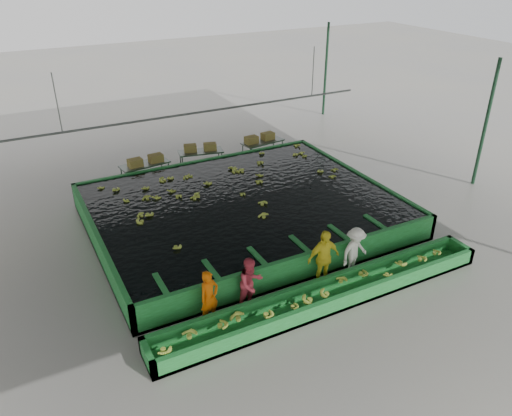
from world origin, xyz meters
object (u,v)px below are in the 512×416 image
worker_d (355,251)px  packing_table_right (263,150)px  sorting_trough (327,296)px  packing_table_left (146,174)px  box_stack_mid (200,151)px  flotation_tank (243,210)px  box_stack_left (146,164)px  box_stack_right (260,141)px  worker_c (323,258)px  worker_a (209,297)px  worker_b (251,284)px  packing_table_mid (201,160)px

worker_d → packing_table_right: bearing=65.7°
sorting_trough → packing_table_right: size_ratio=5.27×
packing_table_left → box_stack_mid: size_ratio=1.42×
flotation_tank → packing_table_right: flotation_tank is taller
box_stack_left → box_stack_right: 5.27m
worker_c → worker_d: (1.10, 0.00, -0.11)m
packing_table_left → box_stack_left: (0.04, -0.08, 0.44)m
flotation_tank → box_stack_right: box_stack_right is taller
worker_a → worker_d: (4.54, 0.00, 0.01)m
box_stack_mid → packing_table_left: bearing=-172.1°
worker_b → worker_c: size_ratio=0.89×
flotation_tank → box_stack_mid: 5.04m
worker_a → worker_b: 1.17m
worker_a → worker_d: worker_d is taller
packing_table_right → worker_b: bearing=-120.1°
box_stack_left → box_stack_mid: 2.53m
worker_b → packing_table_left: worker_b is taller
sorting_trough → worker_d: bearing=28.2°
worker_c → box_stack_left: size_ratio=1.22×
worker_b → packing_table_mid: bearing=64.4°
sorting_trough → packing_table_right: (3.36, 9.87, 0.18)m
worker_d → packing_table_mid: size_ratio=0.81×
packing_table_left → packing_table_right: (5.42, 0.12, -0.01)m
packing_table_mid → box_stack_mid: 0.43m
worker_a → packing_table_right: size_ratio=0.79×
worker_a → packing_table_left: bearing=67.8°
flotation_tank → packing_table_mid: (0.47, 4.96, -0.02)m
packing_table_left → worker_d: bearing=-68.4°
box_stack_mid → box_stack_right: (2.77, -0.18, 0.01)m
worker_c → packing_table_right: 9.55m
packing_table_right → sorting_trough: bearing=-108.8°
worker_d → packing_table_mid: (-1.02, 9.26, -0.33)m
worker_b → box_stack_mid: bearing=64.5°
worker_a → packing_table_left: 9.01m
worker_d → box_stack_right: (1.75, 9.12, 0.11)m
worker_a → box_stack_left: (1.03, 8.87, 0.13)m
sorting_trough → worker_d: worker_d is taller
worker_b → worker_c: bearing=-11.3°
worker_a → packing_table_right: 11.11m
box_stack_right → packing_table_left: bearing=-178.2°
worker_b → packing_table_left: size_ratio=0.79×
box_stack_left → box_stack_mid: (2.49, 0.43, -0.03)m
sorting_trough → worker_d: (1.49, 0.80, 0.50)m
sorting_trough → worker_b: (-1.89, 0.80, 0.52)m
packing_table_right → box_stack_mid: bearing=175.4°
packing_table_left → packing_table_right: size_ratio=1.02×
sorting_trough → box_stack_mid: box_stack_mid is taller
worker_d → box_stack_mid: bearing=83.6°
flotation_tank → worker_c: size_ratio=5.78×
worker_d → box_stack_right: worker_d is taller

